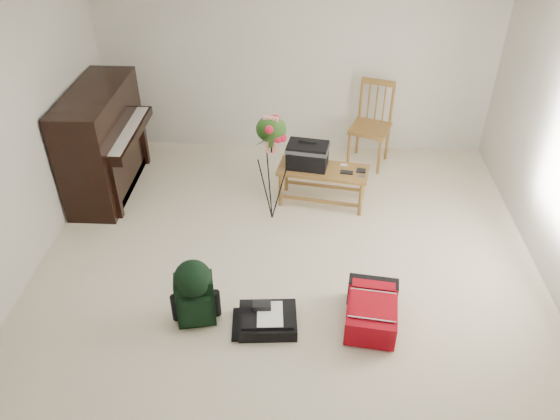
# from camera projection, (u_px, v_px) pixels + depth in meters

# --- Properties ---
(floor) EXTENTS (5.00, 5.50, 0.01)m
(floor) POSITION_uv_depth(u_px,v_px,m) (286.00, 283.00, 5.27)
(floor) COLOR beige
(floor) RESTS_ON ground
(ceiling) EXTENTS (5.00, 5.50, 0.01)m
(ceiling) POSITION_uv_depth(u_px,v_px,m) (288.00, 21.00, 3.82)
(ceiling) COLOR white
(ceiling) RESTS_ON wall_back
(wall_back) EXTENTS (5.00, 0.04, 2.50)m
(wall_back) POSITION_uv_depth(u_px,v_px,m) (296.00, 57.00, 6.78)
(wall_back) COLOR beige
(wall_back) RESTS_ON floor
(piano) EXTENTS (0.71, 1.50, 1.25)m
(piano) POSITION_uv_depth(u_px,v_px,m) (104.00, 144.00, 6.32)
(piano) COLOR black
(piano) RESTS_ON floor
(bench) EXTENTS (1.07, 0.56, 0.78)m
(bench) POSITION_uv_depth(u_px,v_px,m) (312.00, 161.00, 6.10)
(bench) COLOR olive
(bench) RESTS_ON floor
(dining_chair) EXTENTS (0.59, 0.59, 1.07)m
(dining_chair) POSITION_uv_depth(u_px,v_px,m) (370.00, 125.00, 6.87)
(dining_chair) COLOR olive
(dining_chair) RESTS_ON floor
(red_suitcase) EXTENTS (0.51, 0.69, 0.27)m
(red_suitcase) POSITION_uv_depth(u_px,v_px,m) (371.00, 307.00, 4.82)
(red_suitcase) COLOR #A30712
(red_suitcase) RESTS_ON floor
(black_duffel) EXTENTS (0.54, 0.44, 0.21)m
(black_duffel) POSITION_uv_depth(u_px,v_px,m) (268.00, 319.00, 4.79)
(black_duffel) COLOR black
(black_duffel) RESTS_ON floor
(green_backpack) EXTENTS (0.37, 0.34, 0.66)m
(green_backpack) POSITION_uv_depth(u_px,v_px,m) (194.00, 290.00, 4.68)
(green_backpack) COLOR black
(green_backpack) RESTS_ON floor
(flower_stand) EXTENTS (0.47, 0.47, 1.29)m
(flower_stand) POSITION_uv_depth(u_px,v_px,m) (272.00, 170.00, 5.79)
(flower_stand) COLOR black
(flower_stand) RESTS_ON floor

